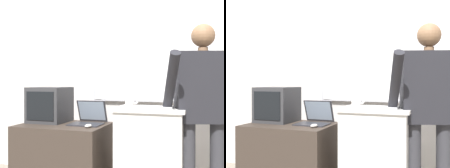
# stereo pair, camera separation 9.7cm
# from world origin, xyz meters

# --- Properties ---
(back_wall) EXTENTS (6.40, 0.17, 2.63)m
(back_wall) POSITION_xyz_m (0.01, 1.17, 1.32)
(back_wall) COLOR silver
(back_wall) RESTS_ON ground_plane
(lectern_podium) EXTENTS (0.65, 0.49, 0.97)m
(lectern_podium) POSITION_xyz_m (0.25, 0.34, 0.49)
(lectern_podium) COLOR silver
(lectern_podium) RESTS_ON ground_plane
(side_desk) EXTENTS (0.89, 0.63, 0.77)m
(side_desk) POSITION_xyz_m (-0.65, 0.34, 0.39)
(side_desk) COLOR #382D26
(side_desk) RESTS_ON ground_plane
(person_presenter) EXTENTS (0.65, 0.66, 1.73)m
(person_presenter) POSITION_xyz_m (0.72, 0.38, 1.02)
(person_presenter) COLOR #333338
(person_presenter) RESTS_ON ground_plane
(laptop) EXTENTS (0.33, 0.34, 0.24)m
(laptop) POSITION_xyz_m (-0.42, 0.46, 0.84)
(laptop) COLOR #28282D
(laptop) RESTS_ON side_desk
(wireless_keyboard) EXTENTS (0.43, 0.15, 0.02)m
(wireless_keyboard) POSITION_xyz_m (0.25, 0.28, 0.98)
(wireless_keyboard) COLOR silver
(wireless_keyboard) RESTS_ON lectern_podium
(computer_mouse_by_laptop) EXTENTS (0.06, 0.10, 0.03)m
(computer_mouse_by_laptop) POSITION_xyz_m (-0.33, 0.22, 0.79)
(computer_mouse_by_laptop) COLOR silver
(computer_mouse_by_laptop) RESTS_ON side_desk
(crt_monitor) EXTENTS (0.39, 0.40, 0.38)m
(crt_monitor) POSITION_xyz_m (-0.88, 0.43, 0.96)
(crt_monitor) COLOR #333335
(crt_monitor) RESTS_ON side_desk
(coffee_mug) EXTENTS (0.14, 0.08, 0.08)m
(coffee_mug) POSITION_xyz_m (0.01, 0.52, 1.01)
(coffee_mug) COLOR silver
(coffee_mug) RESTS_ON lectern_podium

